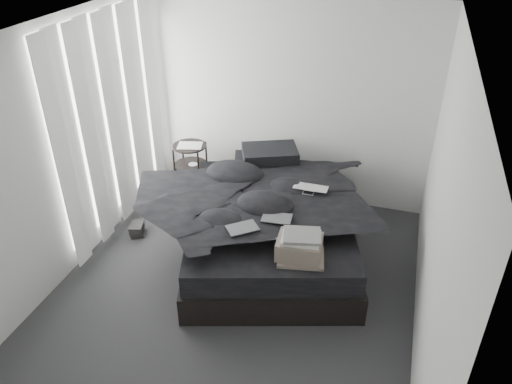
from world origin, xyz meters
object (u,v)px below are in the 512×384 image
(bed, at_px, (269,239))
(box_lower, at_px, (298,289))
(laptop, at_px, (310,184))
(side_stand, at_px, (191,173))

(bed, relative_size, box_lower, 5.05)
(laptop, xyz_separation_m, box_lower, (0.11, -0.91, -0.68))
(bed, height_order, box_lower, box_lower)
(laptop, bearing_deg, side_stand, 160.76)
(laptop, bearing_deg, bed, -154.50)
(laptop, height_order, side_stand, laptop)
(side_stand, bearing_deg, box_lower, -40.29)
(bed, distance_m, side_stand, 1.53)
(box_lower, bearing_deg, laptop, 96.87)
(bed, distance_m, box_lower, 0.89)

